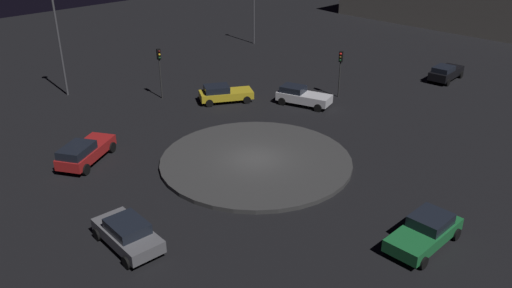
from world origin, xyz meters
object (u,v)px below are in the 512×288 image
(car_green, at_px, (425,231))
(car_black, at_px, (446,72))
(traffic_light_east, at_px, (340,65))
(streetlamp_north, at_px, (57,26))
(car_yellow, at_px, (224,93))
(streetlamp_northeast, at_px, (254,0))
(car_white, at_px, (302,96))
(traffic_light_north, at_px, (160,64))
(store_building, at_px, (467,0))
(car_red, at_px, (84,152))
(car_grey, at_px, (127,233))

(car_green, relative_size, car_black, 1.02)
(traffic_light_east, xyz_separation_m, streetlamp_north, (-16.42, 17.08, 3.18))
(car_yellow, xyz_separation_m, streetlamp_northeast, (15.70, 12.27, 4.28))
(car_white, relative_size, traffic_light_north, 1.10)
(traffic_light_east, bearing_deg, car_white, -30.52)
(car_white, distance_m, traffic_light_north, 12.23)
(car_green, xyz_separation_m, store_building, (49.46, 21.29, 2.67))
(store_building, bearing_deg, streetlamp_north, 77.58)
(streetlamp_north, bearing_deg, store_building, -12.79)
(car_green, xyz_separation_m, car_black, (25.06, 11.58, 0.03))
(car_white, bearing_deg, traffic_light_north, -159.35)
(traffic_light_north, xyz_separation_m, store_building, (46.30, -5.15, 0.34))
(car_yellow, bearing_deg, car_red, -140.63)
(car_green, xyz_separation_m, traffic_light_east, (14.20, 15.93, 2.12))
(streetlamp_north, bearing_deg, car_grey, -109.87)
(car_grey, bearing_deg, store_building, -76.29)
(car_green, relative_size, streetlamp_north, 0.50)
(car_black, bearing_deg, car_grey, 178.32)
(car_white, distance_m, car_red, 18.30)
(traffic_light_north, distance_m, streetlamp_north, 9.00)
(car_green, height_order, store_building, store_building)
(traffic_light_east, bearing_deg, car_red, -25.60)
(car_white, xyz_separation_m, store_building, (38.95, 4.34, 2.65))
(streetlamp_northeast, bearing_deg, car_red, -154.04)
(car_black, bearing_deg, car_white, 155.86)
(streetlamp_north, bearing_deg, traffic_light_north, -50.75)
(car_green, xyz_separation_m, car_grey, (-10.47, 10.19, -0.00))
(car_white, bearing_deg, car_green, -48.88)
(car_yellow, relative_size, streetlamp_north, 0.52)
(streetlamp_north, bearing_deg, car_red, -112.12)
(car_yellow, height_order, car_white, car_white)
(car_green, height_order, traffic_light_north, traffic_light_north)
(traffic_light_east, xyz_separation_m, streetlamp_northeast, (7.88, 18.39, 2.16))
(streetlamp_northeast, bearing_deg, traffic_light_north, -157.38)
(car_red, relative_size, streetlamp_northeast, 0.60)
(car_grey, height_order, streetlamp_northeast, streetlamp_northeast)
(car_green, height_order, streetlamp_north, streetlamp_north)
(car_grey, xyz_separation_m, streetlamp_northeast, (32.55, 24.14, 4.28))
(store_building, bearing_deg, car_green, 113.66)
(car_red, relative_size, traffic_light_east, 1.20)
(car_yellow, distance_m, streetlamp_north, 14.90)
(car_white, distance_m, streetlamp_northeast, 21.31)
(car_white, relative_size, car_black, 1.07)
(car_white, distance_m, store_building, 39.28)
(car_red, bearing_deg, car_green, -99.84)
(car_black, distance_m, traffic_light_north, 26.57)
(traffic_light_north, xyz_separation_m, traffic_light_east, (11.04, -10.50, -0.21))
(car_green, bearing_deg, car_yellow, -105.54)
(streetlamp_north, height_order, store_building, streetlamp_north)
(streetlamp_north, relative_size, store_building, 0.27)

